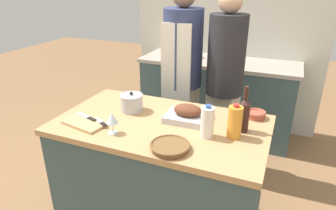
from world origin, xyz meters
The scene contains 19 objects.
kitchen_island centered at (0.00, 0.00, 0.44)m, with size 1.43×0.83×0.88m.
back_counter centered at (0.00, 1.63, 0.46)m, with size 1.79×0.60×0.91m.
back_wall centered at (0.00, 1.98, 1.27)m, with size 2.29×0.10×2.55m.
roasting_pan centered at (0.16, 0.10, 0.92)m, with size 0.30×0.24×0.12m.
wicker_basket centered at (0.19, -0.30, 0.90)m, with size 0.23×0.23×0.04m.
cutting_board centered at (-0.46, -0.22, 0.89)m, with size 0.32×0.22×0.02m.
stock_pot centered at (-0.28, 0.10, 0.94)m, with size 0.17×0.17×0.15m.
mixing_bowl centered at (0.59, 0.32, 0.91)m, with size 0.14×0.14×0.05m.
juice_jug centered at (0.50, -0.01, 0.98)m, with size 0.09×0.09×0.22m.
milk_jug centered at (0.34, -0.07, 0.98)m, with size 0.08×0.08×0.21m.
wine_bottle_green centered at (0.53, 0.09, 1.00)m, with size 0.07×0.07×0.30m.
wine_glass_left centered at (-0.22, -0.25, 0.98)m, with size 0.08×0.08×0.14m.
knife_chef centered at (-0.49, -0.16, 0.90)m, with size 0.20×0.09×0.01m.
knife_paring centered at (-0.36, -0.19, 0.90)m, with size 0.14×0.10×0.01m.
stand_mixer centered at (-0.46, 1.66, 1.03)m, with size 0.18×0.14×0.29m.
condiment_bottle_tall centered at (-0.04, 1.60, 0.98)m, with size 0.06×0.06×0.15m.
condiment_bottle_short centered at (-0.32, 1.55, 0.98)m, with size 0.06×0.06×0.15m.
person_cook_aproned centered at (-0.17, 0.87, 0.97)m, with size 0.36×0.36×1.75m.
person_cook_guest centered at (0.24, 0.86, 0.96)m, with size 0.33×0.33×1.71m.
Camera 1 is at (0.75, -1.67, 1.79)m, focal length 32.00 mm.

